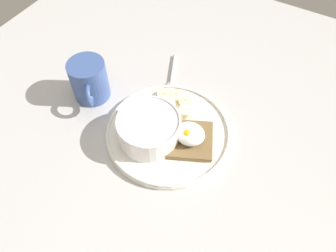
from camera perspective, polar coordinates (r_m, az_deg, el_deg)
ground_plane at (r=71.97cm, az=-0.00°, el=-1.88°), size 120.00×120.00×2.00cm
plate at (r=70.49cm, az=-0.00°, el=-1.06°), size 26.75×26.75×1.60cm
oatmeal_bowl at (r=67.35cm, az=-3.39°, el=-0.42°), size 13.35×13.35×5.77cm
toast_slice at (r=68.40cm, az=3.73°, el=-2.44°), size 12.72×12.72×1.22cm
poached_egg at (r=66.56cm, az=3.79°, el=-1.41°), size 6.23×5.57×3.48cm
banana_slice_front at (r=75.88cm, az=1.39°, el=5.28°), size 4.66×4.66×1.30cm
banana_slice_left at (r=72.80cm, az=3.09°, el=2.54°), size 4.22×4.26×1.59cm
banana_slice_back at (r=73.77cm, az=-0.06°, el=3.70°), size 5.06×5.10×2.02cm
banana_slice_right at (r=75.92cm, az=-0.56°, el=5.37°), size 4.87×4.90×1.41cm
banana_slice_inner at (r=74.76cm, az=2.96°, el=4.23°), size 4.11×4.08×1.33cm
coffee_mug at (r=76.76cm, az=-13.57°, el=7.74°), size 9.54×10.54×9.55cm
spoon at (r=81.52cm, az=0.63°, el=8.38°), size 6.76×12.67×0.80cm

